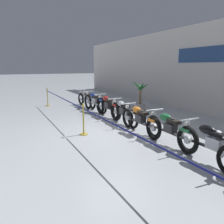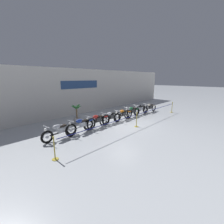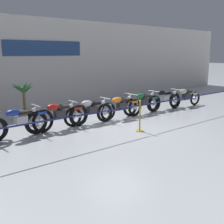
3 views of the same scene
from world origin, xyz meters
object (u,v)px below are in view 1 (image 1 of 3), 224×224
at_px(stanchion_mid_left, 84,124).
at_px(motorcycle_red_2, 108,106).
at_px(motorcycle_silver_0, 86,99).
at_px(motorcycle_orange_4, 139,120).
at_px(stanchion_far_left, 71,106).
at_px(motorcycle_silver_3, 123,112).
at_px(potted_palm_left_of_row, 140,98).
at_px(motorcycle_green_5, 169,129).
at_px(motorcycle_blue_1, 95,102).
at_px(motorcycle_black_6, 212,145).

bearing_deg(stanchion_mid_left, motorcycle_red_2, 137.06).
relative_size(motorcycle_red_2, stanchion_mid_left, 2.26).
distance_m(motorcycle_silver_0, motorcycle_orange_4, 5.45).
relative_size(motorcycle_red_2, stanchion_far_left, 0.19).
bearing_deg(motorcycle_silver_0, motorcycle_silver_3, -0.10).
bearing_deg(potted_palm_left_of_row, motorcycle_green_5, -24.32).
bearing_deg(motorcycle_silver_0, motorcycle_green_5, -0.28).
height_order(motorcycle_blue_1, motorcycle_orange_4, motorcycle_blue_1).
xyz_separation_m(motorcycle_silver_3, motorcycle_green_5, (2.69, -0.03, -0.00)).
distance_m(motorcycle_red_2, stanchion_mid_left, 2.74).
bearing_deg(motorcycle_silver_3, motorcycle_green_5, -0.55).
bearing_deg(potted_palm_left_of_row, motorcycle_silver_3, -48.99).
bearing_deg(motorcycle_silver_0, potted_palm_left_of_row, 38.83).
xyz_separation_m(motorcycle_orange_4, stanchion_mid_left, (-0.68, -1.76, -0.11)).
relative_size(motorcycle_green_5, stanchion_mid_left, 2.06).
relative_size(motorcycle_silver_0, potted_palm_left_of_row, 1.37).
bearing_deg(motorcycle_silver_3, stanchion_mid_left, -71.07).
bearing_deg(motorcycle_silver_3, motorcycle_blue_1, -178.42).
bearing_deg(motorcycle_orange_4, potted_palm_left_of_row, 145.56).
xyz_separation_m(motorcycle_red_2, motorcycle_orange_4, (2.69, -0.10, -0.01)).
height_order(motorcycle_black_6, potted_palm_left_of_row, potted_palm_left_of_row).
height_order(motorcycle_blue_1, motorcycle_silver_3, motorcycle_blue_1).
relative_size(motorcycle_silver_0, stanchion_far_left, 0.18).
xyz_separation_m(motorcycle_silver_0, motorcycle_silver_3, (4.12, -0.01, 0.01)).
distance_m(motorcycle_silver_0, motorcycle_black_6, 8.24).
bearing_deg(stanchion_far_left, motorcycle_blue_1, 137.50).
relative_size(motorcycle_blue_1, motorcycle_black_6, 1.06).
relative_size(motorcycle_silver_0, motorcycle_silver_3, 0.99).
xyz_separation_m(motorcycle_black_6, stanchion_mid_left, (-3.47, -1.89, -0.10)).
height_order(motorcycle_silver_0, stanchion_mid_left, stanchion_mid_left).
height_order(motorcycle_red_2, stanchion_mid_left, stanchion_mid_left).
bearing_deg(stanchion_far_left, stanchion_mid_left, -0.00).
bearing_deg(stanchion_far_left, motorcycle_orange_4, 40.38).
xyz_separation_m(motorcycle_orange_4, motorcycle_black_6, (2.79, 0.13, -0.00)).
bearing_deg(motorcycle_silver_3, motorcycle_orange_4, -5.21).
height_order(motorcycle_silver_0, potted_palm_left_of_row, potted_palm_left_of_row).
xyz_separation_m(motorcycle_black_6, potted_palm_left_of_row, (-5.82, 1.95, 0.23)).
xyz_separation_m(motorcycle_green_5, potted_palm_left_of_row, (-4.39, 1.98, 0.23)).
bearing_deg(motorcycle_black_6, potted_palm_left_of_row, 161.50).
distance_m(motorcycle_green_5, potted_palm_left_of_row, 4.82).
bearing_deg(potted_palm_left_of_row, motorcycle_black_6, -18.50).
bearing_deg(motorcycle_silver_0, motorcycle_orange_4, -1.35).
bearing_deg(motorcycle_orange_4, stanchion_mid_left, -111.16).
bearing_deg(motorcycle_silver_0, stanchion_far_left, -29.23).
distance_m(motorcycle_red_2, motorcycle_orange_4, 2.69).
height_order(motorcycle_silver_3, stanchion_mid_left, stanchion_mid_left).
xyz_separation_m(motorcycle_silver_3, potted_palm_left_of_row, (-1.70, 1.96, 0.22)).
distance_m(motorcycle_silver_3, stanchion_far_left, 2.05).
relative_size(motorcycle_silver_3, stanchion_far_left, 0.18).
relative_size(motorcycle_blue_1, motorcycle_silver_3, 1.05).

